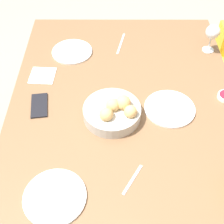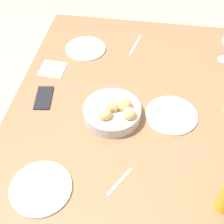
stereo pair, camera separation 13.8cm
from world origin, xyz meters
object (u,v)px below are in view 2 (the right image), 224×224
bread_basket (113,112)px  plate_far_center (172,115)px  plate_near_right (41,188)px  cell_phone (44,98)px  knife_silver (135,45)px  plate_near_left (86,49)px  napkin (53,69)px  spoon_coffee (120,181)px

bread_basket → plate_far_center: bearing=100.4°
plate_near_right → cell_phone: bearing=-164.2°
knife_silver → plate_near_left: bearing=-73.4°
plate_near_left → napkin: 0.24m
plate_near_right → plate_far_center: same height
bread_basket → spoon_coffee: bearing=13.0°
napkin → plate_near_right: bearing=12.4°
plate_near_right → cell_phone: (-0.46, -0.13, -0.00)m
plate_near_right → spoon_coffee: size_ratio=1.77×
plate_far_center → knife_silver: 0.55m
cell_phone → plate_near_right: bearing=15.8°
plate_near_right → spoon_coffee: 0.30m
knife_silver → cell_phone: bearing=-38.6°
plate_near_right → bread_basket: bearing=151.4°
bread_basket → plate_near_left: bread_basket is taller
plate_near_left → cell_phone: bearing=-16.1°
napkin → cell_phone: size_ratio=0.83×
bread_basket → plate_far_center: size_ratio=1.10×
bread_basket → napkin: 0.46m
napkin → knife_silver: bearing=124.2°
plate_near_left → cell_phone: size_ratio=1.39×
plate_near_right → napkin: bearing=-167.6°
plate_far_center → napkin: (-0.23, -0.62, -0.00)m
plate_far_center → napkin: 0.66m
plate_far_center → cell_phone: plate_far_center is taller
plate_near_left → plate_far_center: size_ratio=0.95×
plate_near_left → napkin: bearing=-34.7°
plate_near_right → napkin: plate_near_right is taller
knife_silver → plate_near_right: bearing=-15.3°
bread_basket → spoon_coffee: size_ratio=1.95×
bread_basket → plate_near_right: bread_basket is taller
napkin → cell_phone: cell_phone is taller
plate_far_center → cell_phone: bearing=-91.8°
bread_basket → plate_near_right: (0.39, -0.21, -0.03)m
bread_basket → cell_phone: size_ratio=1.61×
plate_near_left → knife_silver: size_ratio=1.14×
plate_near_left → spoon_coffee: plate_near_left is taller
plate_far_center → napkin: plate_far_center is taller
spoon_coffee → cell_phone: (-0.38, -0.42, 0.00)m
plate_near_left → spoon_coffee: size_ratio=1.68×
plate_far_center → spoon_coffee: plate_far_center is taller
knife_silver → plate_far_center: bearing=23.1°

